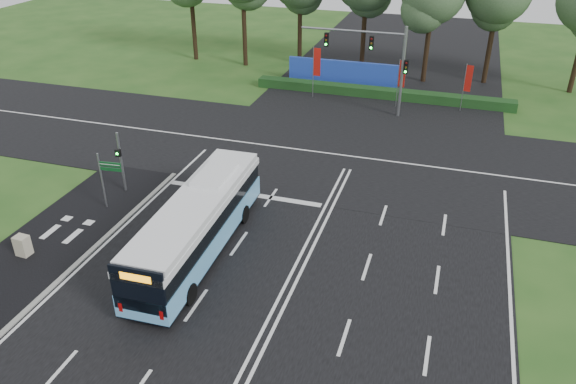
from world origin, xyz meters
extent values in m
plane|color=#244F1A|center=(0.00, 0.00, 0.00)|extent=(120.00, 120.00, 0.00)
cube|color=black|center=(0.00, 0.00, 0.02)|extent=(20.00, 120.00, 0.04)
cube|color=black|center=(0.00, 12.00, 0.03)|extent=(120.00, 14.00, 0.05)
cube|color=black|center=(-12.50, -3.00, 0.03)|extent=(5.00, 18.00, 0.06)
cube|color=gray|center=(-10.10, -3.00, 0.06)|extent=(0.25, 18.00, 0.12)
cube|color=#65B2EA|center=(-4.85, -1.26, 1.04)|extent=(2.77, 11.70, 1.07)
cube|color=black|center=(-4.85, -1.26, 0.55)|extent=(2.75, 11.64, 0.29)
cube|color=black|center=(-4.85, -1.26, 2.01)|extent=(2.67, 11.53, 0.92)
cube|color=white|center=(-4.85, -1.26, 2.59)|extent=(2.77, 11.70, 0.34)
cube|color=white|center=(-4.85, -1.26, 2.93)|extent=(2.71, 11.24, 0.34)
cube|color=white|center=(-4.92, 1.16, 3.22)|extent=(1.64, 2.95, 0.24)
cube|color=black|center=(-4.68, -7.02, 2.06)|extent=(2.35, 0.19, 2.13)
cube|color=orange|center=(-4.68, -7.06, 2.73)|extent=(1.36, 0.10, 0.34)
cylinder|color=black|center=(-6.08, 2.00, 0.50)|extent=(0.30, 1.02, 1.01)
cylinder|color=black|center=(-3.82, 2.07, 0.50)|extent=(0.30, 1.02, 1.01)
cylinder|color=black|center=(-5.87, -4.98, 0.50)|extent=(0.30, 1.02, 1.01)
cylinder|color=black|center=(-3.61, -4.91, 0.50)|extent=(0.30, 1.02, 1.01)
cylinder|color=gray|center=(-11.89, 3.24, 1.88)|extent=(0.15, 0.15, 3.77)
cube|color=black|center=(-11.89, 3.06, 2.58)|extent=(0.32, 0.23, 0.43)
sphere|color=#19F233|center=(-11.89, 2.96, 2.58)|extent=(0.15, 0.15, 0.15)
cylinder|color=gray|center=(-11.84, 1.17, 1.70)|extent=(0.10, 0.10, 3.40)
cube|color=#0C431A|center=(-11.20, 1.24, 2.81)|extent=(1.28, 0.19, 0.26)
cube|color=#0C431A|center=(-11.20, 1.24, 2.51)|extent=(1.28, 0.19, 0.19)
cube|color=white|center=(-11.20, 1.20, 2.81)|extent=(1.19, 0.13, 0.03)
cube|color=#BDB498|center=(-13.06, -4.09, 0.55)|extent=(0.69, 0.58, 1.10)
cylinder|color=gray|center=(-5.61, 22.77, 2.19)|extent=(0.07, 0.07, 4.38)
cube|color=red|center=(-5.29, 22.77, 3.11)|extent=(0.58, 0.05, 2.33)
cylinder|color=gray|center=(1.54, 22.62, 1.99)|extent=(0.06, 0.06, 3.98)
cube|color=red|center=(1.81, 22.53, 2.83)|extent=(0.52, 0.21, 2.12)
cylinder|color=gray|center=(6.64, 23.09, 1.96)|extent=(0.06, 0.06, 3.92)
cube|color=red|center=(6.92, 23.01, 2.78)|extent=(0.51, 0.18, 2.09)
cylinder|color=gray|center=(2.00, 20.50, 3.50)|extent=(0.24, 0.24, 7.00)
cylinder|color=gray|center=(-2.00, 20.50, 6.40)|extent=(8.00, 0.16, 0.16)
cube|color=black|center=(-0.50, 20.50, 5.60)|extent=(0.32, 0.28, 1.05)
cube|color=black|center=(-4.00, 20.50, 5.60)|extent=(0.32, 0.28, 1.05)
cube|color=black|center=(2.25, 20.50, 4.00)|extent=(0.32, 0.28, 1.05)
cube|color=#193C15|center=(0.00, 24.50, 0.40)|extent=(22.00, 1.20, 0.80)
cube|color=#2243BA|center=(-4.00, 27.00, 1.10)|extent=(10.00, 0.30, 2.20)
cylinder|color=black|center=(-20.44, 30.74, 4.37)|extent=(0.44, 0.44, 8.73)
cylinder|color=black|center=(-14.68, 30.21, 4.41)|extent=(0.44, 0.44, 8.82)
cylinder|color=black|center=(-9.64, 32.40, 3.97)|extent=(0.44, 0.44, 7.94)
cylinder|color=black|center=(-3.15, 31.99, 4.11)|extent=(0.44, 0.44, 8.22)
cylinder|color=black|center=(3.01, 30.15, 3.79)|extent=(0.44, 0.44, 7.57)
cylinder|color=black|center=(8.40, 31.44, 3.87)|extent=(0.44, 0.44, 7.74)
camera|label=1|loc=(6.24, -21.96, 16.19)|focal=35.00mm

